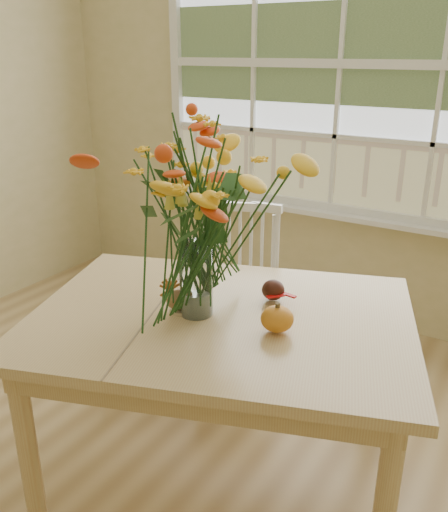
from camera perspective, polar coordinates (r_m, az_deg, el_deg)
The scene contains 8 objects.
wall_back at distance 3.31m, azimuth 12.11°, elevation 15.74°, with size 4.00×0.02×2.70m, color #CBC082.
window at distance 3.26m, azimuth 12.12°, elevation 18.87°, with size 2.42×0.12×1.74m.
dining_table at distance 2.01m, azimuth -0.30°, elevation -8.49°, with size 1.61×1.37×0.73m.
windsor_chair at distance 2.76m, azimuth 1.47°, elevation -3.12°, with size 0.54×0.53×0.89m.
flower_vase at distance 1.83m, azimuth -3.11°, elevation 5.19°, with size 0.56×0.56×0.67m.
pumpkin at distance 1.84m, azimuth 5.61°, elevation -6.74°, with size 0.11×0.11×0.09m, color #C36A17.
turkey_figurine at distance 1.97m, azimuth -4.69°, elevation -4.63°, with size 0.12×0.12×0.12m.
dark_gourd at distance 2.07m, azimuth 5.19°, elevation -3.68°, with size 0.13×0.09×0.08m.
Camera 1 is at (1.13, -0.85, 1.63)m, focal length 38.00 mm.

